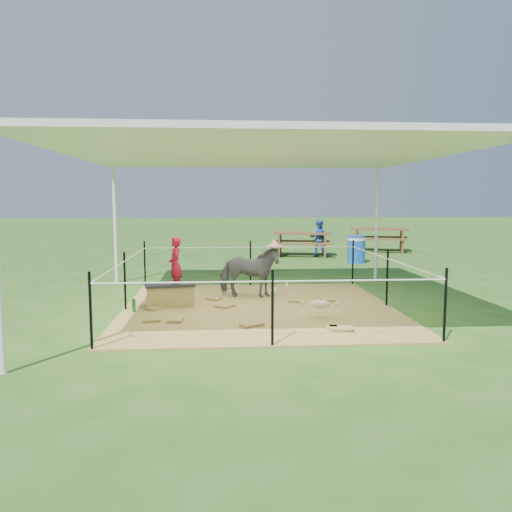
{
  "coord_description": "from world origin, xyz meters",
  "views": [
    {
      "loc": [
        -0.66,
        -8.39,
        1.87
      ],
      "look_at": [
        0.0,
        0.6,
        0.85
      ],
      "focal_mm": 35.0,
      "sensor_mm": 36.0,
      "label": 1
    }
  ],
  "objects": [
    {
      "name": "picnic_table_near",
      "position": [
        2.09,
        8.05,
        0.4
      ],
      "size": [
        2.11,
        1.68,
        0.79
      ],
      "primitive_type": "cube",
      "rotation": [
        0.0,
        0.0,
        -0.17
      ],
      "color": "brown",
      "rests_on": "ground"
    },
    {
      "name": "picnic_table_far",
      "position": [
        5.12,
        9.3,
        0.43
      ],
      "size": [
        2.39,
        2.02,
        0.85
      ],
      "primitive_type": "cube",
      "rotation": [
        0.0,
        0.0,
        -0.3
      ],
      "color": "brown",
      "rests_on": "ground"
    },
    {
      "name": "hay_patch",
      "position": [
        0.0,
        0.0,
        0.01
      ],
      "size": [
        4.6,
        4.6,
        0.03
      ],
      "primitive_type": "cube",
      "color": "brown",
      "rests_on": "ground"
    },
    {
      "name": "pony",
      "position": [
        -0.11,
        0.89,
        0.52
      ],
      "size": [
        1.23,
        0.72,
        0.98
      ],
      "primitive_type": "imported",
      "rotation": [
        0.0,
        0.0,
        1.4
      ],
      "color": "#4E4E53",
      "rests_on": "hay_patch"
    },
    {
      "name": "trash_barrel",
      "position": [
        3.39,
        6.09,
        0.41
      ],
      "size": [
        0.57,
        0.57,
        0.82
      ],
      "primitive_type": "cylinder",
      "rotation": [
        0.0,
        0.0,
        0.08
      ],
      "color": "#174DB2",
      "rests_on": "ground"
    },
    {
      "name": "woman",
      "position": [
        -1.43,
        0.23,
        0.86
      ],
      "size": [
        0.28,
        0.38,
        0.95
      ],
      "primitive_type": "imported",
      "rotation": [
        0.0,
        0.0,
        -1.4
      ],
      "color": "#AE1029",
      "rests_on": "straw_bale"
    },
    {
      "name": "rope_fence",
      "position": [
        0.0,
        -0.0,
        0.64
      ],
      "size": [
        4.54,
        4.54,
        1.0
      ],
      "color": "black",
      "rests_on": "ground"
    },
    {
      "name": "foal",
      "position": [
        0.9,
        -0.84,
        0.28
      ],
      "size": [
        0.98,
        0.68,
        0.49
      ],
      "primitive_type": null,
      "rotation": [
        0.0,
        0.0,
        -0.22
      ],
      "color": "beige",
      "rests_on": "hay_patch"
    },
    {
      "name": "straw_bale",
      "position": [
        -1.53,
        0.23,
        0.21
      ],
      "size": [
        0.85,
        0.52,
        0.35
      ],
      "primitive_type": "cube",
      "rotation": [
        0.0,
        0.0,
        0.17
      ],
      "color": "#A8793D",
      "rests_on": "hay_patch"
    },
    {
      "name": "distant_person",
      "position": [
        2.61,
        7.9,
        0.61
      ],
      "size": [
        0.73,
        0.66,
        1.23
      ],
      "primitive_type": "imported",
      "rotation": [
        0.0,
        0.0,
        2.74
      ],
      "color": "blue",
      "rests_on": "ground"
    },
    {
      "name": "green_bottle",
      "position": [
        -2.08,
        -0.22,
        0.14
      ],
      "size": [
        0.07,
        0.07,
        0.22
      ],
      "primitive_type": "cylinder",
      "rotation": [
        0.0,
        0.0,
        0.17
      ],
      "color": "#1C7E22",
      "rests_on": "hay_patch"
    },
    {
      "name": "ground",
      "position": [
        0.0,
        0.0,
        0.0
      ],
      "size": [
        90.0,
        90.0,
        0.0
      ],
      "primitive_type": "plane",
      "color": "#2D5919",
      "rests_on": "ground"
    },
    {
      "name": "canopy_tent",
      "position": [
        0.0,
        0.0,
        2.69
      ],
      "size": [
        6.3,
        6.3,
        2.9
      ],
      "color": "silver",
      "rests_on": "ground"
    },
    {
      "name": "pink_hat",
      "position": [
        -0.11,
        0.89,
        1.08
      ],
      "size": [
        0.3,
        0.3,
        0.14
      ],
      "primitive_type": "cylinder",
      "color": "pink",
      "rests_on": "pony"
    },
    {
      "name": "dark_cloth",
      "position": [
        -1.53,
        0.23,
        0.4
      ],
      "size": [
        0.91,
        0.57,
        0.04
      ],
      "primitive_type": "cube",
      "rotation": [
        0.0,
        0.0,
        0.17
      ],
      "color": "black",
      "rests_on": "straw_bale"
    }
  ]
}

